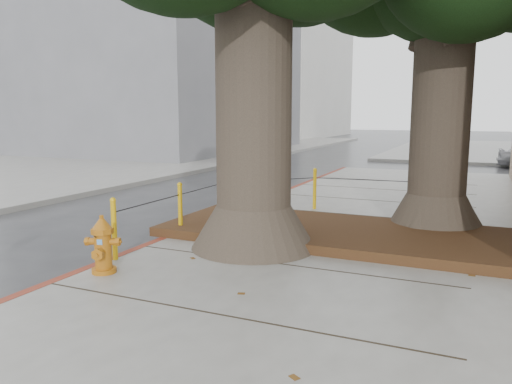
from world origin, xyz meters
TOP-DOWN VIEW (x-y plane):
  - ground at (0.00, 0.00)m, footprint 140.00×140.00m
  - sidewalk_opposite at (-14.00, 10.00)m, footprint 14.00×60.00m
  - curb_red at (-2.00, 2.50)m, footprint 0.14×26.00m
  - planter_bed at (0.90, 3.90)m, footprint 6.40×2.60m
  - building_far_grey at (-15.00, 22.00)m, footprint 12.00×16.00m
  - building_far_white at (-17.00, 45.00)m, footprint 12.00×18.00m
  - bollard_ring at (-0.87, 4.38)m, footprint 3.79×5.39m
  - fire_hydrant at (-1.63, 0.63)m, footprint 0.43×0.43m
  - car_dark at (-10.28, 17.86)m, footprint 2.14×4.71m

SIDE VIEW (x-z plane):
  - ground at x=0.00m, z-range 0.00..0.00m
  - sidewalk_opposite at x=-14.00m, z-range 0.00..0.15m
  - curb_red at x=-2.00m, z-range -0.01..0.15m
  - planter_bed at x=0.90m, z-range 0.15..0.31m
  - fire_hydrant at x=-1.63m, z-range 0.14..0.94m
  - bollard_ring at x=-0.87m, z-range 0.19..1.14m
  - car_dark at x=-10.28m, z-range 0.00..1.34m
  - building_far_grey at x=-15.00m, z-range 0.00..12.00m
  - building_far_white at x=-17.00m, z-range 0.00..15.00m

